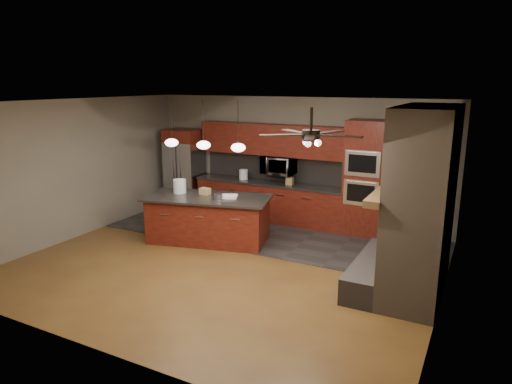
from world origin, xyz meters
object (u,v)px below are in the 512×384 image
Objects in this scene: cardboard_box at (205,191)px; counter_bucket at (244,174)px; refrigerator at (186,170)px; paint_can at (219,196)px; kitchen_island at (208,219)px; white_bucket at (180,186)px; microwave at (279,165)px; oven_tower at (365,179)px; paint_tray at (227,196)px; counter_box at (290,181)px.

cardboard_box is 1.72m from counter_bucket.
paint_can is at bearing -41.14° from refrigerator.
kitchen_island is 9.50× the size of white_bucket.
microwave is at bearing 79.75° from paint_can.
oven_tower reaches higher than counter_bucket.
kitchen_island is 6.37× the size of paint_tray.
counter_bucket is (-0.88, -0.05, -0.29)m from microwave.
oven_tower is at bearing -0.54° from counter_box.
kitchen_island is 15.34× the size of counter_box.
white_bucket is 1.68× the size of paint_can.
white_bucket is (1.15, -1.78, 0.06)m from refrigerator.
cardboard_box is (-0.45, 0.21, 0.01)m from paint_can.
counter_box is at bearing 64.40° from cardboard_box.
microwave is at bearing 160.63° from counter_box.
paint_tray is 1.79m from counter_box.
paint_can is at bearing -16.32° from cardboard_box.
paint_tray is (0.06, 0.20, -0.03)m from paint_can.
oven_tower reaches higher than microwave.
microwave is at bearing 178.34° from oven_tower.
paint_can is (2.12, -1.85, -0.02)m from refrigerator.
paint_tray is at bearing 5.90° from kitchen_island.
white_bucket reaches higher than counter_bucket.
counter_bucket is at bearing 175.59° from counter_box.
counter_box is (0.32, -0.10, -0.31)m from microwave.
refrigerator reaches higher than counter_box.
oven_tower is 3.03m from paint_can.
refrigerator is at bearing -176.96° from microwave.
paint_tray is (2.18, -1.65, -0.06)m from refrigerator.
kitchen_island is 2.12m from counter_box.
oven_tower is 14.37× the size of paint_can.
kitchen_island is 0.90m from white_bucket.
cardboard_box is 1.17× the size of counter_box.
oven_tower is 3.79m from white_bucket.
microwave is at bearing 55.16° from white_bucket.
paint_tray is 0.51m from cardboard_box.
paint_tray reaches higher than kitchen_island.
microwave is 3.22× the size of counter_bucket.
paint_can is 0.50m from cardboard_box.
refrigerator is 2.60m from kitchen_island.
cardboard_box is at bearing -114.53° from microwave.
paint_tray is at bearing 7.30° from cardboard_box.
counter_box is at bearing 47.86° from kitchen_island.
refrigerator is 12.04× the size of paint_can.
counter_box is (1.13, 1.67, 0.00)m from cardboard_box.
counter_bucket is at bearing 86.79° from paint_tray.
counter_bucket is at bearing 100.65° from cardboard_box.
cardboard_box is at bearing -44.57° from refrigerator.
counter_bucket is (-0.22, 1.86, 0.55)m from kitchen_island.
paint_can is 2.00m from counter_box.
kitchen_island is at bearing -144.84° from oven_tower.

